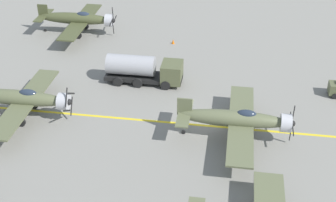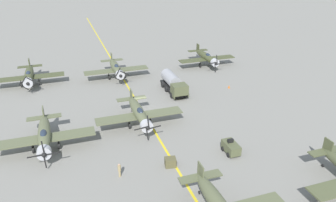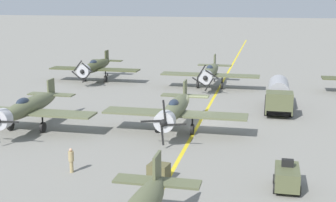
# 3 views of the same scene
# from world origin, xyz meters

# --- Properties ---
(ground_plane) EXTENTS (400.00, 400.00, 0.00)m
(ground_plane) POSITION_xyz_m (0.00, 0.00, 0.00)
(ground_plane) COLOR gray
(taxiway_stripe) EXTENTS (0.30, 160.00, 0.01)m
(taxiway_stripe) POSITION_xyz_m (0.00, 0.00, 0.00)
(taxiway_stripe) COLOR yellow
(taxiway_stripe) RESTS_ON ground
(airplane_near_center) EXTENTS (12.00, 9.98, 3.65)m
(airplane_near_center) POSITION_xyz_m (1.11, -16.22, 2.01)
(airplane_near_center) COLOR #5A5F40
(airplane_near_center) RESTS_ON ground
(airplane_mid_center) EXTENTS (12.00, 9.98, 3.80)m
(airplane_mid_center) POSITION_xyz_m (1.55, 3.30, 2.01)
(airplane_mid_center) COLOR #5D6244
(airplane_mid_center) RESTS_ON ground
(airplane_near_right) EXTENTS (12.00, 9.98, 3.65)m
(airplane_near_right) POSITION_xyz_m (16.57, -17.50, 2.01)
(airplane_near_right) COLOR #454A2B
(airplane_near_right) RESTS_ON ground
(airplane_near_left) EXTENTS (12.00, 9.98, 3.79)m
(airplane_near_left) POSITION_xyz_m (-18.09, -17.11, 2.01)
(airplane_near_left) COLOR #454A2B
(airplane_near_left) RESTS_ON ground
(airplane_mid_right) EXTENTS (12.00, 9.98, 3.80)m
(airplane_mid_right) POSITION_xyz_m (13.90, 5.41, 2.01)
(airplane_mid_right) COLOR #5D6243
(airplane_mid_right) RESTS_ON ground
(fuel_tanker) EXTENTS (2.68, 8.00, 2.98)m
(fuel_tanker) POSITION_xyz_m (-7.00, -6.46, 1.51)
(fuel_tanker) COLOR black
(fuel_tanker) RESTS_ON ground
(tow_tractor) EXTENTS (1.57, 2.60, 1.79)m
(tow_tractor) POSITION_xyz_m (-7.26, 13.50, 0.79)
(tow_tractor) COLOR #515638
(tow_tractor) RESTS_ON ground
(ground_crew_walking) EXTENTS (0.36, 0.36, 1.65)m
(ground_crew_walking) POSITION_xyz_m (6.36, 13.68, 0.90)
(ground_crew_walking) COLOR tan
(ground_crew_walking) RESTS_ON ground
(supply_crate_by_tanker) EXTENTS (1.40, 1.23, 1.04)m
(supply_crate_by_tanker) POSITION_xyz_m (0.53, 13.65, 0.52)
(supply_crate_by_tanker) COLOR brown
(supply_crate_by_tanker) RESTS_ON ground
(traffic_cone) EXTENTS (0.36, 0.36, 0.55)m
(traffic_cone) POSITION_xyz_m (-16.93, -4.83, 0.28)
(traffic_cone) COLOR orange
(traffic_cone) RESTS_ON ground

